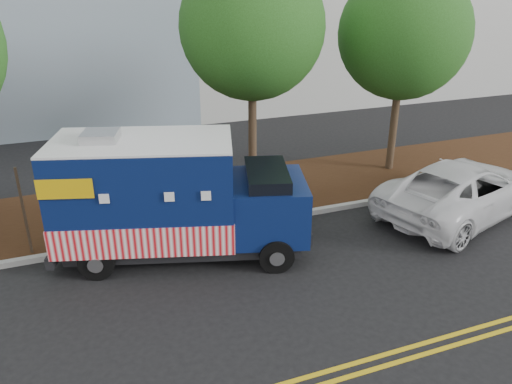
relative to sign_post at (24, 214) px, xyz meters
name	(u,v)px	position (x,y,z in m)	size (l,w,h in m)	color
ground	(247,252)	(5.09, -1.62, -1.20)	(120.00, 120.00, 0.00)	black
curb	(230,226)	(5.09, -0.22, -1.12)	(120.00, 0.18, 0.15)	#9E9E99
mulch_strip	(210,197)	(5.09, 1.88, -1.12)	(120.00, 4.00, 0.15)	#311B0D
centerline_near	(333,370)	(5.09, -6.07, -1.19)	(120.00, 0.10, 0.01)	gold
centerline_far	(340,379)	(5.09, -6.32, -1.19)	(120.00, 0.10, 0.01)	gold
tree_b	(252,27)	(6.64, 2.16, 3.89)	(4.24, 4.24, 7.22)	#38281C
tree_c	(404,34)	(11.78, 1.95, 3.55)	(4.23, 4.23, 6.87)	#38281C
sign_post	(24,214)	(0.00, 0.00, 0.00)	(0.06, 0.06, 2.40)	#473828
food_truck	(169,201)	(3.30, -1.01, 0.26)	(6.46, 3.84, 3.22)	black
white_car	(462,189)	(11.65, -1.73, -0.41)	(2.63, 5.71, 1.59)	silver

